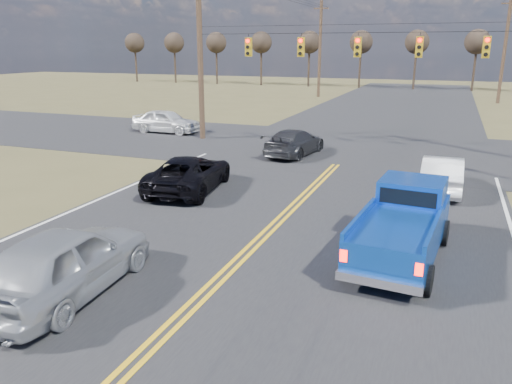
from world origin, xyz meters
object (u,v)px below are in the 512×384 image
(silver_suv, at_px, (66,261))
(black_suv, at_px, (189,173))
(white_car_queue, at_px, (442,174))
(cross_car_west, at_px, (166,121))
(pickup_truck, at_px, (403,226))
(dgrey_car_queue, at_px, (294,142))

(silver_suv, xyz_separation_m, black_suv, (-1.52, 8.45, -0.13))
(white_car_queue, distance_m, cross_car_west, 18.61)
(silver_suv, bearing_deg, pickup_truck, -148.54)
(silver_suv, height_order, white_car_queue, silver_suv)
(black_suv, height_order, cross_car_west, cross_car_west)
(silver_suv, bearing_deg, white_car_queue, -126.04)
(white_car_queue, bearing_deg, pickup_truck, 83.47)
(pickup_truck, relative_size, cross_car_west, 1.17)
(silver_suv, relative_size, white_car_queue, 1.13)
(black_suv, xyz_separation_m, cross_car_west, (-7.80, 11.29, 0.07))
(pickup_truck, bearing_deg, silver_suv, -140.04)
(pickup_truck, relative_size, dgrey_car_queue, 1.13)
(dgrey_car_queue, xyz_separation_m, cross_car_west, (-9.66, 3.61, 0.09))
(pickup_truck, relative_size, silver_suv, 1.09)
(white_car_queue, xyz_separation_m, cross_car_west, (-16.82, 7.96, 0.06))
(silver_suv, bearing_deg, black_suv, -83.36)
(pickup_truck, xyz_separation_m, silver_suv, (-6.71, -4.70, -0.11))
(black_suv, distance_m, dgrey_car_queue, 7.91)
(dgrey_car_queue, bearing_deg, pickup_truck, 126.20)
(white_car_queue, bearing_deg, dgrey_car_queue, -31.46)
(black_suv, relative_size, cross_car_west, 1.10)
(white_car_queue, bearing_deg, cross_car_west, -25.48)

